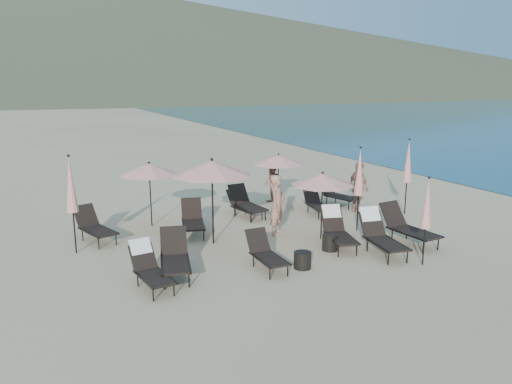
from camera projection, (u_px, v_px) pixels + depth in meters
name	position (u px, v px, depth m)	size (l,w,h in m)	color
ground	(344.00, 255.00, 13.35)	(800.00, 800.00, 0.00)	#D6BA8C
volcanic_headland	(153.00, 43.00, 303.99)	(690.00, 690.00, 55.00)	brown
lounger_0	(149.00, 267.00, 11.22)	(0.76, 1.61, 0.97)	black
lounger_1	(175.00, 256.00, 11.88)	(1.06, 1.85, 1.00)	black
lounger_2	(266.00, 253.00, 12.31)	(0.59, 1.51, 0.86)	black
lounger_3	(337.00, 229.00, 13.93)	(1.03, 1.78, 1.05)	black
lounger_4	(380.00, 234.00, 13.41)	(0.93, 1.87, 1.12)	black
lounger_5	(407.00, 226.00, 14.18)	(0.84, 1.90, 1.07)	black
lounger_6	(94.00, 226.00, 14.41)	(1.10, 1.77, 0.96)	black
lounger_7	(193.00, 219.00, 15.09)	(1.03, 1.77, 0.96)	black
lounger_8	(244.00, 205.00, 16.97)	(0.87, 1.60, 0.87)	black
lounger_9	(246.00, 203.00, 17.04)	(0.80, 1.78, 1.00)	black
lounger_10	(317.00, 203.00, 17.34)	(0.76, 1.53, 0.85)	black
lounger_11	(337.00, 193.00, 18.55)	(1.06, 1.75, 0.94)	black
umbrella_open_0	(212.00, 168.00, 13.81)	(2.30, 2.30, 2.47)	black
umbrella_open_1	(322.00, 179.00, 14.31)	(1.87, 1.87, 2.02)	black
umbrella_open_2	(149.00, 169.00, 15.57)	(1.94, 1.94, 2.09)	black
umbrella_open_3	(278.00, 160.00, 17.80)	(1.88, 1.88, 2.02)	black
umbrella_closed_0	(427.00, 204.00, 12.28)	(0.27, 0.27, 2.28)	black
umbrella_closed_1	(408.00, 162.00, 17.00)	(0.31, 0.31, 2.65)	black
umbrella_closed_2	(71.00, 185.00, 13.06)	(0.32, 0.32, 2.70)	black
umbrella_closed_3	(360.00, 172.00, 15.12)	(0.31, 0.31, 2.63)	black
side_table_0	(302.00, 260.00, 12.35)	(0.44, 0.44, 0.42)	black
side_table_1	(330.00, 242.00, 13.65)	(0.44, 0.44, 0.45)	black
beachgoer_a	(277.00, 205.00, 14.91)	(0.67, 0.44, 1.83)	#AD745E
beachgoer_b	(272.00, 184.00, 18.65)	(0.74, 0.58, 1.52)	#A46354
beachgoer_c	(359.00, 187.00, 17.39)	(1.07, 0.45, 1.82)	#AC7461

